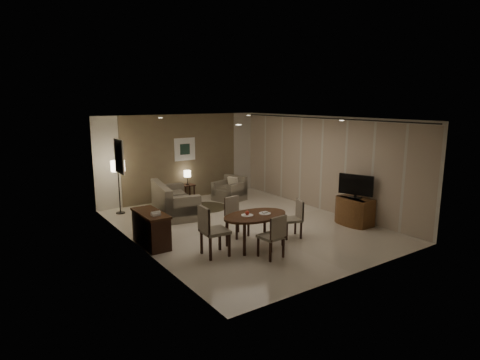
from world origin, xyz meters
TOP-DOWN VIEW (x-y plane):
  - room_shell at (0.00, 0.40)m, footprint 5.50×7.00m
  - taupe_accent at (0.00, 3.48)m, footprint 3.96×0.03m
  - curtain_wall at (2.68, 0.00)m, footprint 0.08×6.70m
  - curtain_rod at (2.68, 0.00)m, footprint 0.03×6.80m
  - art_back_frame at (0.10, 3.46)m, footprint 0.72×0.03m
  - art_back_canvas at (0.10, 3.44)m, footprint 0.34×0.01m
  - art_left_frame at (-2.72, 1.20)m, footprint 0.03×0.60m
  - art_left_canvas at (-2.71, 1.20)m, footprint 0.01×0.46m
  - downlight_nl at (-1.40, -1.80)m, footprint 0.10×0.10m
  - downlight_nr at (1.40, -1.80)m, footprint 0.10×0.10m
  - downlight_fl at (-1.40, 1.80)m, footprint 0.10×0.10m
  - downlight_fr at (1.40, 1.80)m, footprint 0.10×0.10m
  - console_desk at (-2.49, 0.00)m, footprint 0.48×1.20m
  - telephone at (-2.49, -0.30)m, footprint 0.20×0.14m
  - tv_cabinet at (2.40, -1.50)m, footprint 0.48×0.90m
  - flat_tv at (2.38, -1.50)m, footprint 0.36×0.85m
  - dining_table at (-0.63, -1.31)m, footprint 1.50×0.94m
  - chair_near at (-0.75, -2.00)m, footprint 0.47×0.47m
  - chair_far at (-0.58, -0.54)m, footprint 0.49×0.49m
  - chair_left at (-1.63, -1.28)m, footprint 0.55×0.55m
  - chair_right at (0.40, -1.32)m, footprint 0.54×0.54m
  - plate_a at (-0.81, -1.26)m, footprint 0.26×0.26m
  - plate_b at (-0.41, -1.36)m, footprint 0.26×0.26m
  - fruit_apple at (-0.81, -1.26)m, footprint 0.09×0.09m
  - napkin at (-0.41, -1.36)m, footprint 0.12×0.08m
  - round_rug at (0.06, 2.09)m, footprint 1.25×1.25m
  - sofa at (-1.01, 1.93)m, footprint 2.04×1.29m
  - armchair at (1.12, 2.44)m, footprint 1.01×1.04m
  - side_table at (0.06, 3.25)m, footprint 0.39×0.39m
  - table_lamp at (0.06, 3.25)m, footprint 0.22×0.22m
  - floor_lamp at (-2.24, 2.90)m, footprint 0.38×0.38m

SIDE VIEW (x-z plane):
  - round_rug at x=0.06m, z-range 0.00..0.01m
  - side_table at x=0.06m, z-range 0.00..0.49m
  - tv_cabinet at x=2.40m, z-range 0.00..0.70m
  - dining_table at x=-0.63m, z-range 0.00..0.70m
  - console_desk at x=-2.49m, z-range 0.00..0.75m
  - armchair at x=1.12m, z-range 0.00..0.75m
  - chair_right at x=0.40m, z-range 0.00..0.87m
  - sofa at x=-1.01m, z-range 0.00..0.89m
  - chair_near at x=-0.75m, z-range 0.00..0.90m
  - chair_far at x=-0.58m, z-range 0.00..0.91m
  - chair_left at x=-1.63m, z-range 0.00..1.06m
  - plate_a at x=-0.81m, z-range 0.70..0.72m
  - plate_b at x=-0.41m, z-range 0.70..0.72m
  - napkin at x=-0.41m, z-range 0.72..0.75m
  - table_lamp at x=0.06m, z-range 0.49..0.99m
  - floor_lamp at x=-2.24m, z-range 0.00..1.50m
  - fruit_apple at x=-0.81m, z-range 0.72..0.81m
  - telephone at x=-2.49m, z-range 0.76..0.85m
  - flat_tv at x=2.38m, z-range 0.72..1.32m
  - curtain_wall at x=2.68m, z-range 0.03..2.61m
  - taupe_accent at x=0.00m, z-range 0.00..2.70m
  - room_shell at x=0.00m, z-range 0.00..2.70m
  - art_back_frame at x=0.10m, z-range 1.24..1.96m
  - art_back_canvas at x=0.10m, z-range 1.43..1.77m
  - art_left_frame at x=-2.72m, z-range 1.45..2.25m
  - art_left_canvas at x=-2.71m, z-range 1.53..2.17m
  - curtain_rod at x=2.68m, z-range 2.62..2.66m
  - downlight_nl at x=-1.40m, z-range 2.68..2.69m
  - downlight_nr at x=1.40m, z-range 2.68..2.69m
  - downlight_fl at x=-1.40m, z-range 2.68..2.69m
  - downlight_fr at x=1.40m, z-range 2.68..2.69m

